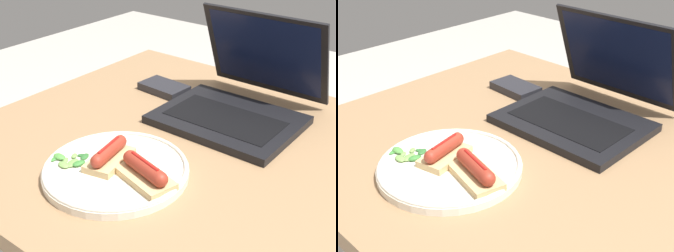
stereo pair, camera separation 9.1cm
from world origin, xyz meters
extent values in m
cube|color=#93704C|center=(0.00, 0.00, 0.73)|extent=(1.18, 0.83, 0.04)
cylinder|color=#93704C|center=(-0.51, 0.33, 0.35)|extent=(0.04, 0.04, 0.71)
cube|color=black|center=(-0.12, 0.12, 0.75)|extent=(0.31, 0.24, 0.02)
cube|color=black|center=(-0.12, 0.11, 0.76)|extent=(0.25, 0.13, 0.00)
cube|color=black|center=(-0.12, 0.28, 0.87)|extent=(0.31, 0.09, 0.21)
cube|color=#0C1433|center=(-0.12, 0.28, 0.87)|extent=(0.28, 0.07, 0.18)
cylinder|color=silver|center=(-0.17, -0.18, 0.75)|extent=(0.27, 0.27, 0.01)
torus|color=silver|center=(-0.17, -0.18, 0.76)|extent=(0.27, 0.27, 0.01)
cube|color=tan|center=(-0.19, -0.18, 0.77)|extent=(0.08, 0.11, 0.01)
cylinder|color=maroon|center=(-0.19, -0.18, 0.79)|extent=(0.04, 0.08, 0.03)
sphere|color=maroon|center=(-0.20, -0.14, 0.79)|extent=(0.03, 0.03, 0.03)
sphere|color=maroon|center=(-0.18, -0.21, 0.79)|extent=(0.03, 0.03, 0.03)
cylinder|color=red|center=(-0.19, -0.18, 0.80)|extent=(0.02, 0.07, 0.01)
cube|color=tan|center=(-0.10, -0.18, 0.77)|extent=(0.13, 0.08, 0.01)
cylinder|color=maroon|center=(-0.10, -0.18, 0.79)|extent=(0.09, 0.05, 0.03)
sphere|color=maroon|center=(-0.14, -0.17, 0.79)|extent=(0.03, 0.03, 0.03)
sphere|color=maroon|center=(-0.06, -0.19, 0.79)|extent=(0.03, 0.03, 0.03)
cylinder|color=red|center=(-0.10, -0.18, 0.80)|extent=(0.07, 0.02, 0.00)
ellipsoid|color=#387A33|center=(-0.28, -0.23, 0.76)|extent=(0.01, 0.02, 0.00)
ellipsoid|color=#709E4C|center=(-0.26, -0.22, 0.76)|extent=(0.02, 0.02, 0.00)
ellipsoid|color=#4C8E3D|center=(-0.28, -0.22, 0.76)|extent=(0.03, 0.02, 0.01)
ellipsoid|color=#709E4C|center=(-0.25, -0.24, 0.76)|extent=(0.03, 0.02, 0.01)
ellipsoid|color=#2D662D|center=(-0.25, -0.19, 0.76)|extent=(0.02, 0.02, 0.00)
ellipsoid|color=#387A33|center=(-0.23, -0.22, 0.76)|extent=(0.02, 0.03, 0.01)
ellipsoid|color=#2D662D|center=(-0.24, -0.19, 0.76)|extent=(0.02, 0.03, 0.01)
ellipsoid|color=#709E4C|center=(-0.26, -0.20, 0.76)|extent=(0.02, 0.02, 0.01)
ellipsoid|color=#709E4C|center=(-0.24, -0.22, 0.76)|extent=(0.03, 0.03, 0.01)
cube|color=#232328|center=(-0.34, 0.18, 0.75)|extent=(0.13, 0.08, 0.02)
camera|label=1|loc=(0.35, -0.70, 1.23)|focal=50.00mm
camera|label=2|loc=(0.42, -0.64, 1.23)|focal=50.00mm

